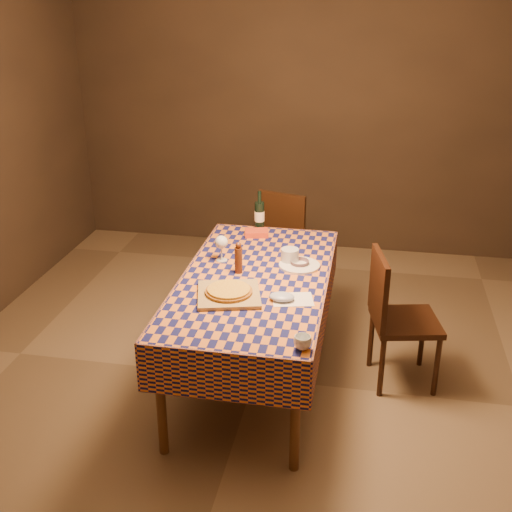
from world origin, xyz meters
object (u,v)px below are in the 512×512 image
object	(u,v)px
pizza	(229,291)
chair_right	(394,312)
white_plate	(299,265)
chair_far	(287,235)
wine_bottle	(259,215)
dining_table	(255,288)
cutting_board	(229,294)
bowl	(299,263)

from	to	relation	value
pizza	chair_right	size ratio (longest dim) A/B	0.38
white_plate	chair_far	xyz separation A→B (m)	(-0.25, 1.18, -0.26)
wine_bottle	white_plate	size ratio (longest dim) A/B	1.12
dining_table	cutting_board	world-z (taller)	cutting_board
wine_bottle	chair_right	xyz separation A→B (m)	(1.03, -0.70, -0.36)
cutting_board	chair_far	world-z (taller)	chair_far
cutting_board	chair_right	xyz separation A→B (m)	(1.01, 0.45, -0.26)
white_plate	bowl	bearing A→B (deg)	95.48
white_plate	chair_far	bearing A→B (deg)	101.79
cutting_board	chair_right	size ratio (longest dim) A/B	0.40
cutting_board	pizza	size ratio (longest dim) A/B	1.04
chair_far	wine_bottle	bearing A→B (deg)	-104.54
pizza	chair_right	bearing A→B (deg)	23.85
wine_bottle	white_plate	world-z (taller)	wine_bottle
wine_bottle	chair_right	size ratio (longest dim) A/B	0.33
cutting_board	wine_bottle	bearing A→B (deg)	91.00
cutting_board	bowl	xyz separation A→B (m)	(0.36, 0.52, 0.01)
bowl	white_plate	distance (m)	0.01
chair_far	white_plate	bearing A→B (deg)	-78.21
chair_right	pizza	bearing A→B (deg)	-156.15
pizza	bowl	size ratio (longest dim) A/B	2.82
white_plate	chair_right	world-z (taller)	chair_right
wine_bottle	chair_far	size ratio (longest dim) A/B	0.33
dining_table	wine_bottle	world-z (taller)	wine_bottle
pizza	chair_right	xyz separation A→B (m)	(1.01, 0.45, -0.28)
cutting_board	chair_right	bearing A→B (deg)	23.85
chair_far	cutting_board	bearing A→B (deg)	-94.07
cutting_board	chair_right	distance (m)	1.13
chair_right	wine_bottle	bearing A→B (deg)	145.56
cutting_board	chair_far	distance (m)	1.71
dining_table	chair_far	xyz separation A→B (m)	(0.02, 1.40, -0.17)
white_plate	chair_far	size ratio (longest dim) A/B	0.29
pizza	chair_far	world-z (taller)	chair_far
bowl	white_plate	size ratio (longest dim) A/B	0.46
bowl	wine_bottle	distance (m)	0.74
cutting_board	pizza	distance (m)	0.03
dining_table	cutting_board	xyz separation A→B (m)	(-0.10, -0.29, 0.09)
pizza	chair_far	distance (m)	1.72
dining_table	bowl	size ratio (longest dim) A/B	14.54
cutting_board	bowl	bearing A→B (deg)	55.09
white_plate	cutting_board	bearing A→B (deg)	-125.44
white_plate	chair_right	size ratio (longest dim) A/B	0.29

